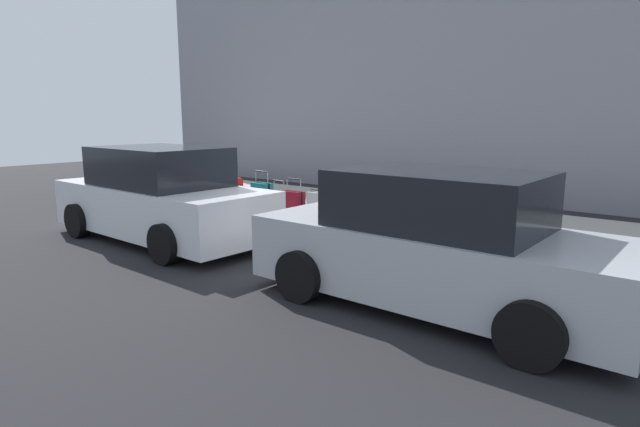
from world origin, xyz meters
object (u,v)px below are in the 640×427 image
Objects in this scene: suitcase_silver_7 at (317,208)px; fire_hydrant at (239,194)px; suitcase_maroon_1 at (476,230)px; suitcase_red_2 at (446,228)px; suitcase_red_9 at (279,206)px; suitcase_navy_5 at (361,213)px; suitcase_teal_10 at (262,199)px; bollard_post at (217,194)px; suitcase_olive_6 at (338,215)px; suitcase_silver_0 at (511,237)px; suitcase_teal_3 at (417,223)px; suitcase_black_4 at (389,220)px; parked_car_silver_0 at (437,245)px; suitcase_maroon_8 at (294,207)px; parked_car_white_1 at (161,197)px.

fire_hydrant reaches higher than suitcase_silver_7.
suitcase_maroon_1 is 1.35× the size of fire_hydrant.
suitcase_red_2 is 3.77m from suitcase_red_9.
suitcase_red_2 is at bearing 178.48° from suitcase_navy_5.
bollard_post is at bearing 8.28° from suitcase_teal_10.
suitcase_olive_6 is 0.73× the size of fire_hydrant.
suitcase_silver_0 is 3.27m from suitcase_olive_6.
suitcase_teal_3 is 1.45× the size of suitcase_black_4.
parked_car_silver_0 is (-0.42, 2.22, 0.25)m from suitcase_maroon_1.
suitcase_red_9 is 0.18× the size of parked_car_silver_0.
suitcase_silver_0 reaches higher than suitcase_silver_7.
suitcase_black_4 is 0.83× the size of suitcase_navy_5.
suitcase_maroon_1 reaches higher than suitcase_black_4.
suitcase_black_4 is 1.14× the size of suitcase_olive_6.
suitcase_silver_0 is 1.17× the size of bollard_post.
suitcase_navy_5 is 1.12× the size of suitcase_silver_7.
fire_hydrant is 0.57m from bollard_post.
suitcase_red_9 is (0.49, -0.09, -0.05)m from suitcase_maroon_8.
suitcase_teal_3 reaches higher than suitcase_silver_0.
bollard_post is at bearing 15.35° from fire_hydrant.
suitcase_teal_3 is at bearing 179.45° from suitcase_olive_6.
suitcase_black_4 is 0.83× the size of fire_hydrant.
suitcase_maroon_1 is at bearing -179.30° from bollard_post.
bollard_post is (2.73, 0.21, 0.05)m from suitcase_silver_7.
suitcase_navy_5 is 0.17× the size of parked_car_white_1.
bollard_post is (6.03, 0.07, 0.00)m from suitcase_maroon_1.
suitcase_red_2 is 1.16× the size of fire_hydrant.
parked_car_white_1 is (1.74, 2.36, 0.33)m from suitcase_silver_7.
suitcase_red_2 is at bearing 177.54° from suitcase_olive_6.
suitcase_red_9 reaches higher than suitcase_navy_5.
suitcase_silver_7 is (3.80, -0.02, 0.03)m from suitcase_silver_0.
parked_car_white_1 is (4.52, 2.24, 0.34)m from suitcase_red_2.
parked_car_silver_0 is at bearing 131.21° from suitcase_black_4.
suitcase_teal_3 is 2.72m from suitcase_maroon_8.
parked_car_white_1 is (3.39, 2.36, 0.35)m from suitcase_black_4.
suitcase_silver_0 is 0.97× the size of suitcase_maroon_8.
suitcase_black_4 reaches higher than suitcase_olive_6.
suitcase_red_2 is 2.45m from parked_car_silver_0.
bollard_post reaches higher than suitcase_silver_7.
suitcase_maroon_8 is 0.20× the size of parked_car_silver_0.
suitcase_red_2 is 1.14m from suitcase_black_4.
suitcase_maroon_8 is 1.21× the size of bollard_post.
suitcase_silver_7 is (2.22, -0.03, 0.01)m from suitcase_teal_3.
parked_car_white_1 is at bearing 53.56° from suitcase_silver_7.
suitcase_maroon_1 is 3.79m from suitcase_maroon_8.
suitcase_maroon_8 reaches higher than suitcase_red_9.
fire_hydrant is at bearing 1.58° from suitcase_silver_7.
suitcase_black_4 is at bearing -0.68° from suitcase_silver_0.
suitcase_teal_3 is at bearing -8.12° from suitcase_red_2.
bollard_post is (4.95, 0.18, 0.06)m from suitcase_teal_3.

